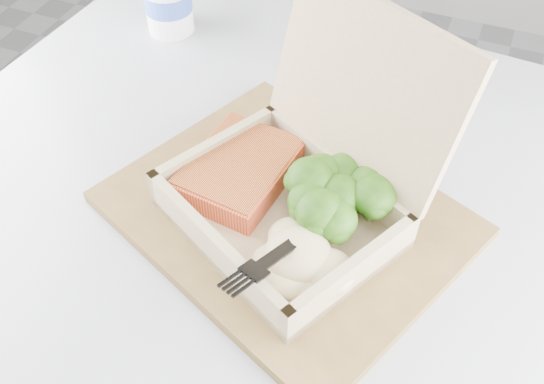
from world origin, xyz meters
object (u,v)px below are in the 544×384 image
at_px(serving_tray, 286,215).
at_px(paper_cup, 168,1).
at_px(cafe_table, 253,316).
at_px(takeout_container, 306,174).

height_order(serving_tray, paper_cup, paper_cup).
xyz_separation_m(serving_tray, paper_cup, (-0.28, 0.26, 0.04)).
bearing_deg(cafe_table, takeout_container, 28.69).
height_order(serving_tray, takeout_container, takeout_container).
distance_m(serving_tray, paper_cup, 0.38).
bearing_deg(cafe_table, serving_tray, 25.40).
xyz_separation_m(cafe_table, takeout_container, (0.05, 0.03, 0.25)).
relative_size(serving_tray, paper_cup, 4.04).
relative_size(takeout_container, paper_cup, 3.44).
distance_m(serving_tray, takeout_container, 0.06).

